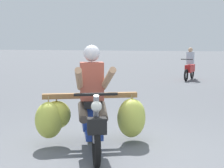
# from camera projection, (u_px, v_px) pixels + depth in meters

# --- Properties ---
(ground_plane) EXTENTS (120.00, 120.00, 0.00)m
(ground_plane) POSITION_uv_depth(u_px,v_px,m) (109.00, 162.00, 4.51)
(ground_plane) COLOR #56595E
(motorbike_main_loaded) EXTENTS (1.78, 1.90, 1.58)m
(motorbike_main_loaded) POSITION_uv_depth(u_px,v_px,m) (95.00, 113.00, 5.12)
(motorbike_main_loaded) COLOR black
(motorbike_main_loaded) RESTS_ON ground
(motorbike_distant_ahead_right) EXTENTS (0.55, 1.61, 1.40)m
(motorbike_distant_ahead_right) POSITION_uv_depth(u_px,v_px,m) (190.00, 67.00, 14.33)
(motorbike_distant_ahead_right) COLOR black
(motorbike_distant_ahead_right) RESTS_ON ground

